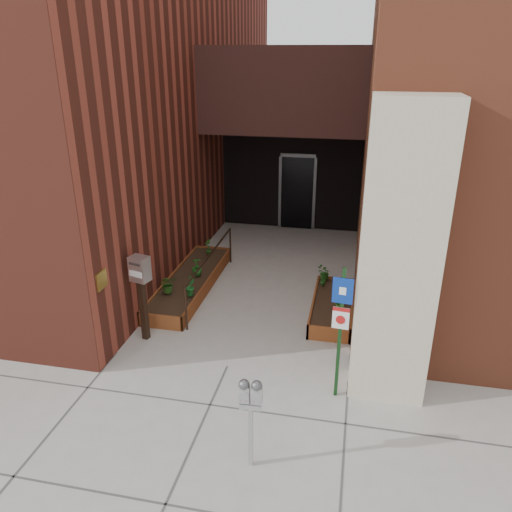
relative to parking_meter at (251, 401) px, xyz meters
The scene contains 15 objects.
ground 2.39m from the parking_meter, 112.94° to the left, with size 80.00×80.00×0.00m, color #9E9991.
architecture 9.80m from the parking_meter, 96.59° to the left, with size 20.00×14.60×10.00m.
planter_left 5.35m from the parking_meter, 117.02° to the left, with size 0.90×3.60×0.30m.
planter_right 4.35m from the parking_meter, 79.81° to the left, with size 0.80×2.20×0.30m.
handrail 5.03m from the parking_meter, 112.19° to the left, with size 0.04×3.34×0.90m.
parking_meter is the anchor object (origin of this frame).
sign_post 1.91m from the parking_meter, 58.89° to the left, with size 0.29×0.08×2.14m.
payment_dropbox 3.60m from the parking_meter, 134.70° to the left, with size 0.37×0.31×1.62m.
shrub_left_a 4.66m from the parking_meter, 123.77° to the left, with size 0.33×0.33×0.37m, color #265217.
shrub_left_b 4.39m from the parking_meter, 118.69° to the left, with size 0.21×0.21×0.39m, color #1B6122.
shrub_left_c 5.31m from the parking_meter, 115.32° to the left, with size 0.23×0.23×0.40m, color #20631C.
shrub_left_d 6.46m from the parking_meter, 111.58° to the left, with size 0.20×0.20×0.39m, color #245618.
shrub_right_a 3.97m from the parking_meter, 76.82° to the left, with size 0.17×0.17×0.31m, color #275819.
shrub_right_b 4.88m from the parking_meter, 84.03° to the left, with size 0.18×0.18×0.33m, color #1D5D1A.
shrub_right_c 5.15m from the parking_meter, 84.35° to the left, with size 0.29×0.29×0.32m, color #215618.
Camera 1 is at (1.91, -6.75, 4.91)m, focal length 35.00 mm.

